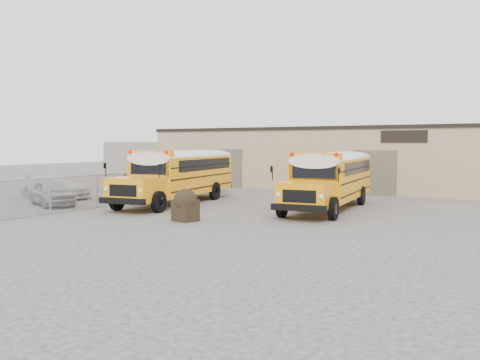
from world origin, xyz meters
The scene contains 10 objects.
ground centered at (0.00, 0.00, 0.00)m, with size 120.00×120.00×0.00m, color #373432.
warehouse centered at (0.00, 19.99, 2.37)m, with size 30.20×10.20×4.67m.
chainlink_fence centered at (-6.00, 3.00, 0.90)m, with size 0.07×18.07×1.81m.
distant_building_left centered at (-22.00, 22.00, 1.80)m, with size 8.00×6.00×3.60m, color gray.
school_bus_left centered at (-5.20, 10.82, 1.80)m, with size 4.49×10.95×3.12m.
school_bus_right centered at (3.51, 12.97, 1.77)m, with size 4.15×10.71×3.06m.
tarp_bundle centered at (0.94, -1.16, 0.75)m, with size 1.12×1.07×1.46m.
car_silver centered at (-9.11, -0.51, 0.71)m, with size 1.69×4.20×1.43m, color #AEAFB3.
car_white centered at (-12.10, 2.05, 0.73)m, with size 2.06×5.06×1.47m, color silver.
car_dark centered at (-11.83, 10.74, 0.75)m, with size 1.59×4.56×1.50m, color black.
Camera 1 is at (15.85, -19.75, 3.50)m, focal length 40.00 mm.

